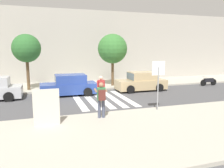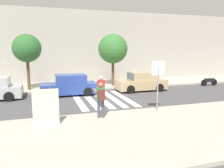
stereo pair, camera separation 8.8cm
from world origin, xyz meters
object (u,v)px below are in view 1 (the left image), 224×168
(parked_car_blue, at_px, (69,86))
(parked_car_tan, at_px, (141,82))
(street_tree_west, at_px, (26,49))
(motorcycle, at_px, (209,81))
(street_tree_center, at_px, (113,49))
(stop_sign, at_px, (158,74))
(pedestrian_crossing, at_px, (101,88))
(advertising_board, at_px, (46,108))
(photographer_with_backpack, at_px, (101,97))

(parked_car_blue, bearing_deg, parked_car_tan, 0.00)
(parked_car_blue, bearing_deg, street_tree_west, 140.41)
(motorcycle, relative_size, street_tree_center, 0.38)
(stop_sign, distance_m, pedestrian_crossing, 4.00)
(street_tree_center, bearing_deg, advertising_board, -123.11)
(stop_sign, height_order, advertising_board, stop_sign)
(pedestrian_crossing, relative_size, street_tree_center, 0.37)
(pedestrian_crossing, distance_m, street_tree_west, 7.54)
(stop_sign, bearing_deg, street_tree_center, 89.09)
(stop_sign, height_order, pedestrian_crossing, stop_sign)
(parked_car_tan, bearing_deg, street_tree_west, 164.51)
(parked_car_tan, bearing_deg, parked_car_blue, 180.00)
(pedestrian_crossing, xyz_separation_m, advertising_board, (-3.44, -3.79, -0.03))
(stop_sign, distance_m, street_tree_center, 8.46)
(parked_car_blue, bearing_deg, pedestrian_crossing, -60.45)
(photographer_with_backpack, height_order, pedestrian_crossing, photographer_with_backpack)
(advertising_board, bearing_deg, motorcycle, 25.44)
(street_tree_west, bearing_deg, stop_sign, -50.23)
(stop_sign, bearing_deg, motorcycle, 34.95)
(parked_car_blue, distance_m, street_tree_center, 5.51)
(photographer_with_backpack, bearing_deg, motorcycle, 28.76)
(stop_sign, relative_size, advertising_board, 1.66)
(motorcycle, bearing_deg, parked_car_blue, -178.68)
(motorcycle, bearing_deg, stop_sign, -145.05)
(motorcycle, bearing_deg, photographer_with_backpack, -151.24)
(motorcycle, distance_m, advertising_board, 16.38)
(pedestrian_crossing, height_order, parked_car_tan, pedestrian_crossing)
(pedestrian_crossing, xyz_separation_m, street_tree_west, (-4.64, 5.40, 2.48))
(street_tree_west, bearing_deg, photographer_with_backpack, -67.22)
(street_tree_center, bearing_deg, photographer_with_backpack, -111.20)
(photographer_with_backpack, distance_m, parked_car_tan, 8.25)
(stop_sign, bearing_deg, photographer_with_backpack, -172.07)
(street_tree_west, height_order, advertising_board, street_tree_west)
(street_tree_west, distance_m, street_tree_center, 7.15)
(pedestrian_crossing, relative_size, parked_car_blue, 0.42)
(parked_car_blue, height_order, advertising_board, advertising_board)
(pedestrian_crossing, relative_size, motorcycle, 0.98)
(parked_car_blue, relative_size, street_tree_center, 0.89)
(stop_sign, bearing_deg, pedestrian_crossing, 128.10)
(parked_car_tan, xyz_separation_m, street_tree_center, (-1.73, 2.38, 2.70))
(pedestrian_crossing, distance_m, parked_car_tan, 5.16)
(stop_sign, xyz_separation_m, street_tree_west, (-7.02, 8.43, 1.37))
(street_tree_west, height_order, street_tree_center, street_tree_center)
(photographer_with_backpack, bearing_deg, parked_car_blue, 96.71)
(photographer_with_backpack, height_order, motorcycle, photographer_with_backpack)
(pedestrian_crossing, height_order, motorcycle, pedestrian_crossing)
(stop_sign, bearing_deg, parked_car_tan, 72.66)
(pedestrian_crossing, xyz_separation_m, motorcycle, (11.34, 3.24, -0.56))
(photographer_with_backpack, xyz_separation_m, street_tree_center, (3.42, 8.81, 2.26))
(stop_sign, xyz_separation_m, parked_car_blue, (-4.04, 5.97, -1.35))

